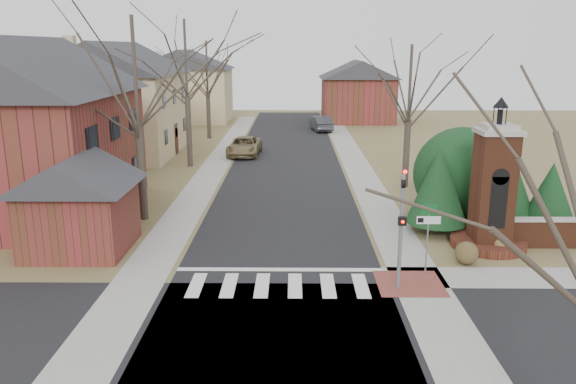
{
  "coord_description": "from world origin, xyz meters",
  "views": [
    {
      "loc": [
        0.52,
        -18.11,
        8.41
      ],
      "look_at": [
        0.3,
        6.0,
        2.19
      ],
      "focal_mm": 35.0,
      "sensor_mm": 36.0,
      "label": 1
    }
  ],
  "objects_px": {
    "traffic_signal_pole": "(401,220)",
    "sign_post": "(428,225)",
    "pickup_truck": "(244,146)",
    "brick_gate_monument": "(492,199)",
    "distant_car": "(321,123)"
  },
  "relations": [
    {
      "from": "distant_car",
      "to": "sign_post",
      "type": "bearing_deg",
      "value": 84.11
    },
    {
      "from": "traffic_signal_pole",
      "to": "brick_gate_monument",
      "type": "bearing_deg",
      "value": 43.24
    },
    {
      "from": "brick_gate_monument",
      "to": "pickup_truck",
      "type": "height_order",
      "value": "brick_gate_monument"
    },
    {
      "from": "sign_post",
      "to": "pickup_truck",
      "type": "distance_m",
      "value": 26.0
    },
    {
      "from": "brick_gate_monument",
      "to": "pickup_truck",
      "type": "xyz_separation_m",
      "value": [
        -12.4,
        21.36,
        -1.44
      ]
    },
    {
      "from": "traffic_signal_pole",
      "to": "pickup_truck",
      "type": "distance_m",
      "value": 26.97
    },
    {
      "from": "distant_car",
      "to": "pickup_truck",
      "type": "bearing_deg",
      "value": 54.47
    },
    {
      "from": "sign_post",
      "to": "pickup_truck",
      "type": "height_order",
      "value": "sign_post"
    },
    {
      "from": "traffic_signal_pole",
      "to": "sign_post",
      "type": "distance_m",
      "value": 2.02
    },
    {
      "from": "sign_post",
      "to": "pickup_truck",
      "type": "xyz_separation_m",
      "value": [
        -8.99,
        24.36,
        -1.22
      ]
    },
    {
      "from": "traffic_signal_pole",
      "to": "distant_car",
      "type": "relative_size",
      "value": 0.94
    },
    {
      "from": "sign_post",
      "to": "distant_car",
      "type": "xyz_separation_m",
      "value": [
        -2.19,
        38.09,
        -1.16
      ]
    },
    {
      "from": "distant_car",
      "to": "brick_gate_monument",
      "type": "bearing_deg",
      "value": 89.89
    },
    {
      "from": "sign_post",
      "to": "pickup_truck",
      "type": "relative_size",
      "value": 0.53
    },
    {
      "from": "brick_gate_monument",
      "to": "pickup_truck",
      "type": "bearing_deg",
      "value": 120.14
    }
  ]
}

